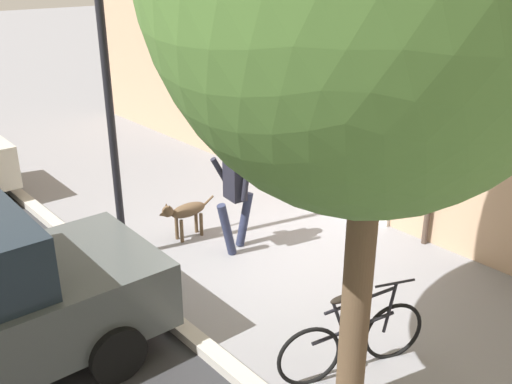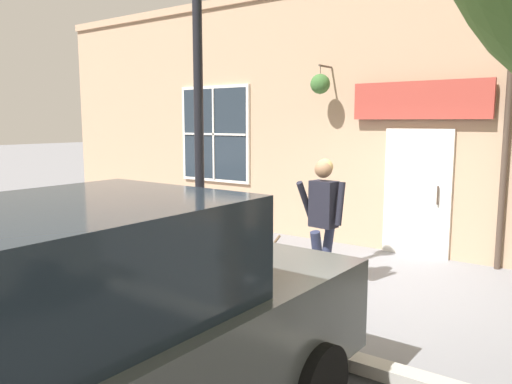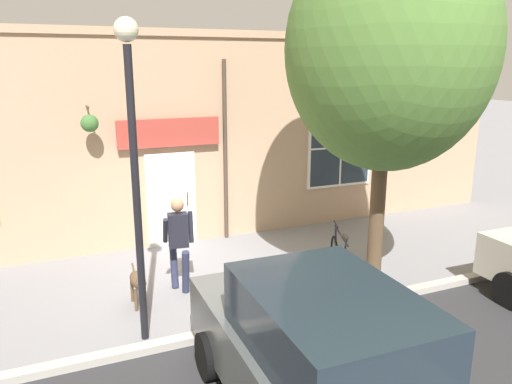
{
  "view_description": "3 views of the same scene",
  "coord_description": "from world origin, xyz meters",
  "px_view_note": "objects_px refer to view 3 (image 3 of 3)",
  "views": [
    {
      "loc": [
        4.96,
        5.57,
        4.1
      ],
      "look_at": [
        0.2,
        0.01,
        1.07
      ],
      "focal_mm": 40.0,
      "sensor_mm": 36.0,
      "label": 1
    },
    {
      "loc": [
        5.96,
        2.61,
        2.21
      ],
      "look_at": [
        0.18,
        -1.56,
        1.2
      ],
      "focal_mm": 35.0,
      "sensor_mm": 36.0,
      "label": 2
    },
    {
      "loc": [
        8.41,
        -2.43,
        3.98
      ],
      "look_at": [
        -0.34,
        1.29,
        1.53
      ],
      "focal_mm": 35.0,
      "sensor_mm": 36.0,
      "label": 3
    }
  ],
  "objects_px": {
    "pedestrian_walking": "(178,235)",
    "street_lamp": "(133,138)",
    "street_tree_by_curb": "(390,56)",
    "leaning_bicycle": "(341,261)",
    "parked_car_mid_block": "(321,360)",
    "dog_on_leash": "(138,282)"
  },
  "relations": [
    {
      "from": "leaning_bicycle",
      "to": "street_lamp",
      "type": "relative_size",
      "value": 0.36
    },
    {
      "from": "dog_on_leash",
      "to": "parked_car_mid_block",
      "type": "xyz_separation_m",
      "value": [
        3.73,
        1.32,
        0.43
      ]
    },
    {
      "from": "parked_car_mid_block",
      "to": "street_tree_by_curb",
      "type": "bearing_deg",
      "value": 134.82
    },
    {
      "from": "pedestrian_walking",
      "to": "leaning_bicycle",
      "type": "xyz_separation_m",
      "value": [
        0.75,
        2.92,
        -0.67
      ]
    },
    {
      "from": "dog_on_leash",
      "to": "leaning_bicycle",
      "type": "bearing_deg",
      "value": 83.9
    },
    {
      "from": "street_tree_by_curb",
      "to": "parked_car_mid_block",
      "type": "distance_m",
      "value": 5.08
    },
    {
      "from": "leaning_bicycle",
      "to": "street_lamp",
      "type": "xyz_separation_m",
      "value": [
        0.64,
        -3.82,
        2.63
      ]
    },
    {
      "from": "leaning_bicycle",
      "to": "parked_car_mid_block",
      "type": "xyz_separation_m",
      "value": [
        3.33,
        -2.4,
        0.5
      ]
    },
    {
      "from": "dog_on_leash",
      "to": "parked_car_mid_block",
      "type": "relative_size",
      "value": 0.23
    },
    {
      "from": "pedestrian_walking",
      "to": "parked_car_mid_block",
      "type": "relative_size",
      "value": 0.4
    },
    {
      "from": "street_lamp",
      "to": "dog_on_leash",
      "type": "bearing_deg",
      "value": 174.31
    },
    {
      "from": "street_tree_by_curb",
      "to": "leaning_bicycle",
      "type": "height_order",
      "value": "street_tree_by_curb"
    },
    {
      "from": "street_tree_by_curb",
      "to": "pedestrian_walking",
      "type": "bearing_deg",
      "value": -111.75
    },
    {
      "from": "street_tree_by_curb",
      "to": "street_lamp",
      "type": "bearing_deg",
      "value": -89.03
    },
    {
      "from": "dog_on_leash",
      "to": "street_lamp",
      "type": "xyz_separation_m",
      "value": [
        1.03,
        -0.1,
        2.56
      ]
    },
    {
      "from": "parked_car_mid_block",
      "to": "street_lamp",
      "type": "bearing_deg",
      "value": -152.19
    },
    {
      "from": "pedestrian_walking",
      "to": "street_lamp",
      "type": "relative_size",
      "value": 0.38
    },
    {
      "from": "pedestrian_walking",
      "to": "street_lamp",
      "type": "bearing_deg",
      "value": -33.17
    },
    {
      "from": "dog_on_leash",
      "to": "leaning_bicycle",
      "type": "distance_m",
      "value": 3.74
    },
    {
      "from": "pedestrian_walking",
      "to": "dog_on_leash",
      "type": "bearing_deg",
      "value": -66.23
    },
    {
      "from": "street_tree_by_curb",
      "to": "leaning_bicycle",
      "type": "distance_m",
      "value": 3.78
    },
    {
      "from": "pedestrian_walking",
      "to": "leaning_bicycle",
      "type": "bearing_deg",
      "value": 75.55
    }
  ]
}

